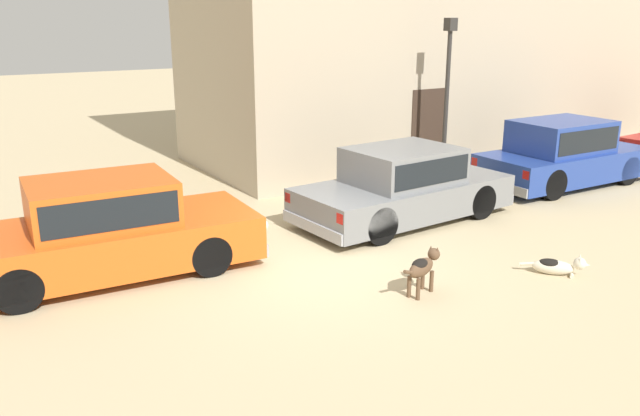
{
  "coord_description": "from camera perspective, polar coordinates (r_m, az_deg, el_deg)",
  "views": [
    {
      "loc": [
        -4.99,
        -8.11,
        3.8
      ],
      "look_at": [
        0.08,
        0.2,
        0.9
      ],
      "focal_mm": 36.34,
      "sensor_mm": 36.0,
      "label": 1
    }
  ],
  "objects": [
    {
      "name": "stray_dog_spotted",
      "position": [
        9.27,
        9.04,
        -5.11
      ],
      "size": [
        0.91,
        0.39,
        0.63
      ],
      "rotation": [
        0.0,
        0.0,
        0.34
      ],
      "color": "brown",
      "rests_on": "ground_plane"
    },
    {
      "name": "street_lamp",
      "position": [
        15.21,
        11.17,
        11.03
      ],
      "size": [
        0.22,
        0.22,
        3.76
      ],
      "color": "#2D2B28",
      "rests_on": "ground_plane"
    },
    {
      "name": "parked_sedan_third",
      "position": [
        16.0,
        20.6,
        4.55
      ],
      "size": [
        4.4,
        1.79,
        1.52
      ],
      "rotation": [
        0.0,
        0.0,
        -0.01
      ],
      "color": "navy",
      "rests_on": "ground_plane"
    },
    {
      "name": "parked_sedan_second",
      "position": [
        12.47,
        7.35,
        2.04
      ],
      "size": [
        4.53,
        2.12,
        1.42
      ],
      "rotation": [
        0.0,
        0.0,
        0.07
      ],
      "color": "slate",
      "rests_on": "ground_plane"
    },
    {
      "name": "stray_dog_tan",
      "position": [
        10.53,
        20.15,
        -4.8
      ],
      "size": [
        0.73,
        0.81,
        0.34
      ],
      "rotation": [
        0.0,
        0.0,
        5.43
      ],
      "color": "beige",
      "rests_on": "ground_plane"
    },
    {
      "name": "ground_plane",
      "position": [
        10.25,
        0.2,
        -5.16
      ],
      "size": [
        80.0,
        80.0,
        0.0
      ],
      "primitive_type": "plane",
      "color": "tan"
    },
    {
      "name": "parked_sedan_nearest",
      "position": [
        10.25,
        -18.34,
        -1.71
      ],
      "size": [
        4.66,
        2.04,
        1.48
      ],
      "rotation": [
        0.0,
        0.0,
        -0.05
      ],
      "color": "#D15619",
      "rests_on": "ground_plane"
    }
  ]
}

